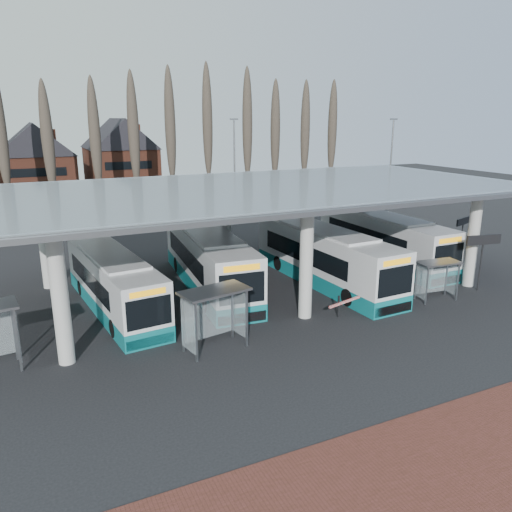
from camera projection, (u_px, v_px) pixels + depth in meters
name	position (u px, v px, depth m)	size (l,w,h in m)	color
ground	(331.00, 334.00, 24.51)	(140.00, 140.00, 0.00)	black
station_canopy	(260.00, 197.00, 29.94)	(32.00, 16.00, 6.34)	beige
poplar_row	(153.00, 132.00, 50.85)	(45.10, 1.10, 14.50)	#473D33
lamp_post_b	(235.00, 170.00, 48.17)	(0.80, 0.16, 10.17)	slate
lamp_post_c	(390.00, 170.00, 48.75)	(0.80, 0.16, 10.17)	slate
bus_0	(114.00, 283.00, 27.40)	(3.57, 11.60, 3.17)	silver
bus_1	(208.00, 260.00, 31.05)	(3.92, 13.12, 3.59)	silver
bus_2	(324.00, 257.00, 31.82)	(3.25, 12.81, 3.53)	silver
bus_3	(382.00, 239.00, 36.59)	(2.73, 12.59, 3.50)	silver
shelter_1	(213.00, 305.00, 22.56)	(3.33, 2.08, 2.88)	gray
shelter_2	(436.00, 272.00, 28.83)	(2.61, 1.51, 2.31)	gray
info_sign_0	(483.00, 244.00, 29.94)	(2.34, 0.53, 3.50)	black
info_sign_1	(463.00, 224.00, 37.20)	(1.99, 0.78, 3.08)	black
barrier	(343.00, 303.00, 26.07)	(2.33, 0.95, 1.19)	black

